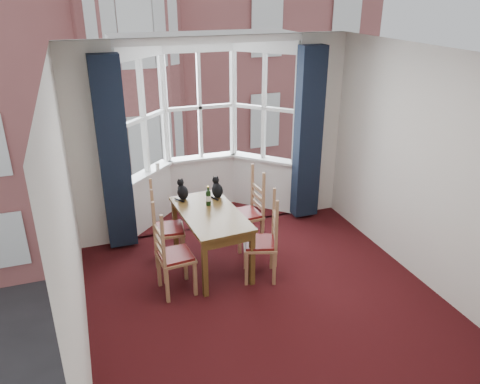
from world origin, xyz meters
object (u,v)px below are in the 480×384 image
chair_left_near (168,258)px  chair_left_far (162,231)px  cat_right (217,189)px  dining_table (210,220)px  candle_tall (158,167)px  chair_right_far (252,214)px  wine_bottle (208,197)px  cat_left (183,191)px  chair_right_near (267,244)px

chair_left_near → chair_left_far: same height
chair_left_near → cat_right: bearing=44.5°
dining_table → candle_tall: bearing=105.5°
chair_right_far → chair_left_near: bearing=-150.0°
cat_right → wine_bottle: cat_right is taller
chair_left_near → chair_right_far: same height
chair_left_far → cat_left: (0.35, 0.23, 0.41)m
dining_table → chair_right_far: bearing=26.9°
chair_right_far → wine_bottle: bearing=-167.9°
chair_left_far → dining_table: bearing=-25.9°
chair_right_far → cat_right: cat_right is taller
cat_right → candle_tall: 1.18m
chair_left_near → cat_left: bearing=66.4°
dining_table → wine_bottle: size_ratio=5.17×
chair_right_far → cat_left: 1.03m
chair_right_near → candle_tall: size_ratio=7.37×
chair_left_near → chair_right_near: bearing=-3.3°
chair_left_far → candle_tall: size_ratio=7.37×
dining_table → cat_left: 0.61m
candle_tall → chair_left_far: bearing=-99.3°
cat_left → wine_bottle: 0.41m
chair_left_far → chair_right_far: bearing=3.1°
cat_right → chair_left_far: bearing=-169.8°
chair_left_far → chair_right_far: same height
dining_table → cat_right: (0.22, 0.43, 0.21)m
cat_left → wine_bottle: (0.27, -0.31, 0.01)m
chair_left_far → candle_tall: (0.19, 1.15, 0.46)m
dining_table → chair_left_near: bearing=-146.8°
chair_right_near → cat_right: bearing=111.2°
chair_right_far → candle_tall: 1.60m
cat_right → candle_tall: bearing=121.9°
chair_right_near → cat_left: (-0.81, 1.01, 0.41)m
chair_left_far → chair_right_far: (1.29, 0.07, 0.00)m
chair_left_near → wine_bottle: 1.02m
chair_left_far → cat_right: (0.81, 0.15, 0.41)m
dining_table → chair_right_near: chair_right_near is taller
dining_table → chair_left_far: (-0.59, 0.28, -0.20)m
chair_left_near → wine_bottle: size_ratio=3.47×
chair_left_far → cat_right: cat_right is taller
chair_right_near → cat_left: cat_left is taller
chair_right_near → chair_right_far: same height
chair_left_near → cat_left: (0.41, 0.94, 0.41)m
chair_right_far → candle_tall: candle_tall is taller
dining_table → cat_right: size_ratio=4.74×
chair_right_near → chair_left_far: bearing=146.4°
chair_left_near → candle_tall: 1.92m
dining_table → cat_left: bearing=114.1°
candle_tall → wine_bottle: bearing=-70.2°
wine_bottle → chair_left_near: bearing=-137.1°
chair_right_near → chair_right_far: 0.85m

